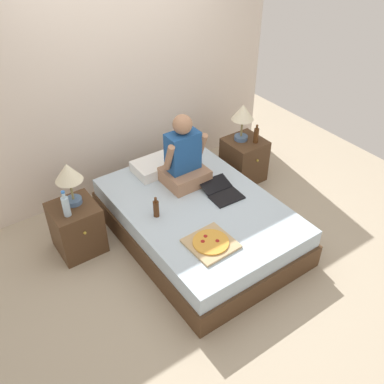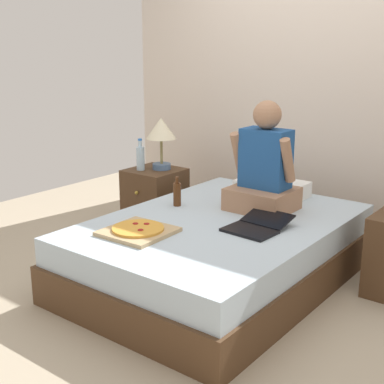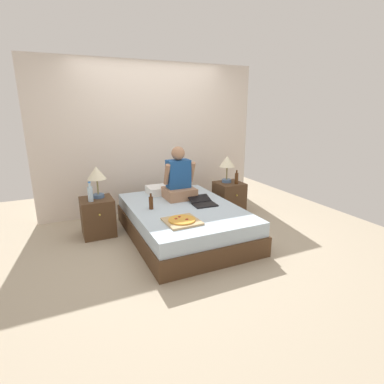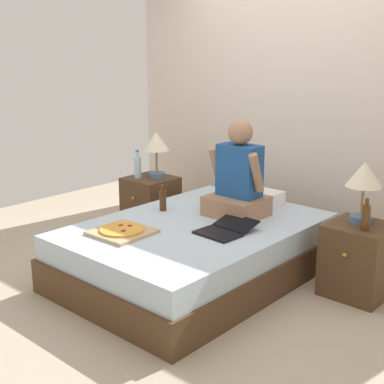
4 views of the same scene
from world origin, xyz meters
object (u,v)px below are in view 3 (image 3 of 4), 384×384
(nightstand_right, at_px, (229,198))
(laptop, at_px, (203,203))
(water_bottle, at_px, (90,193))
(lamp_on_right_nightstand, at_px, (227,163))
(nightstand_left, at_px, (98,217))
(pizza_box, at_px, (182,221))
(bed, at_px, (184,221))
(person_seated, at_px, (179,180))
(lamp_on_left_nightstand, at_px, (97,175))
(beer_bottle_on_bed, at_px, (151,203))
(beer_bottle, at_px, (237,178))

(nightstand_right, bearing_deg, laptop, -143.98)
(water_bottle, distance_m, lamp_on_right_nightstand, 2.25)
(nightstand_left, height_order, pizza_box, nightstand_left)
(bed, distance_m, laptop, 0.38)
(water_bottle, xyz_separation_m, person_seated, (1.27, -0.07, 0.08))
(lamp_on_left_nightstand, relative_size, water_bottle, 1.63)
(pizza_box, bearing_deg, person_seated, 69.51)
(laptop, bearing_deg, water_bottle, 161.50)
(nightstand_left, xyz_separation_m, lamp_on_left_nightstand, (0.04, 0.05, 0.60))
(nightstand_left, xyz_separation_m, pizza_box, (0.84, -1.10, 0.19))
(pizza_box, distance_m, beer_bottle_on_bed, 0.65)
(laptop, relative_size, pizza_box, 1.05)
(nightstand_left, distance_m, water_bottle, 0.40)
(laptop, bearing_deg, nightstand_left, 157.27)
(person_seated, xyz_separation_m, pizza_box, (-0.35, -0.94, -0.27))
(water_bottle, height_order, laptop, water_bottle)
(bed, height_order, lamp_on_right_nightstand, lamp_on_right_nightstand)
(bed, bearing_deg, beer_bottle_on_bed, 169.61)
(water_bottle, xyz_separation_m, laptop, (1.47, -0.49, -0.19))
(nightstand_right, relative_size, beer_bottle_on_bed, 2.45)
(pizza_box, bearing_deg, water_bottle, 132.35)
(person_seated, xyz_separation_m, laptop, (0.20, -0.42, -0.27))
(nightstand_left, height_order, beer_bottle, beer_bottle)
(beer_bottle, bearing_deg, lamp_on_left_nightstand, 176.12)
(nightstand_left, bearing_deg, bed, -27.10)
(nightstand_right, bearing_deg, beer_bottle_on_bed, -162.72)
(pizza_box, bearing_deg, nightstand_right, 39.21)
(lamp_on_left_nightstand, height_order, laptop, lamp_on_left_nightstand)
(bed, relative_size, nightstand_left, 3.82)
(bed, xyz_separation_m, nightstand_right, (1.09, 0.56, 0.05))
(water_bottle, bearing_deg, lamp_on_right_nightstand, 3.59)
(nightstand_left, height_order, person_seated, person_seated)
(person_seated, relative_size, pizza_box, 1.89)
(pizza_box, bearing_deg, beer_bottle_on_bed, 107.00)
(lamp_on_right_nightstand, distance_m, beer_bottle_on_bed, 1.63)
(nightstand_right, height_order, pizza_box, nightstand_right)
(water_bottle, relative_size, lamp_on_right_nightstand, 0.61)
(beer_bottle_on_bed, bearing_deg, lamp_on_right_nightstand, 19.32)
(lamp_on_left_nightstand, relative_size, laptop, 1.04)
(water_bottle, relative_size, laptop, 0.64)
(bed, relative_size, lamp_on_left_nightstand, 4.56)
(person_seated, relative_size, beer_bottle_on_bed, 3.55)
(bed, height_order, nightstand_left, nightstand_left)
(laptop, height_order, pizza_box, laptop)
(bed, distance_m, water_bottle, 1.33)
(bed, relative_size, nightstand_right, 3.82)
(bed, bearing_deg, beer_bottle, 21.55)
(nightstand_right, bearing_deg, pizza_box, -140.79)
(lamp_on_right_nightstand, relative_size, person_seated, 0.58)
(water_bottle, height_order, person_seated, person_seated)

